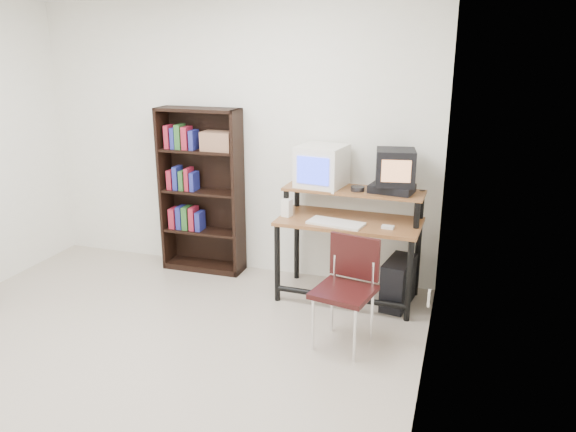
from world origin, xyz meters
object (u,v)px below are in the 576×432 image
(crt_tv, at_px, (395,167))
(school_chair, at_px, (348,281))
(bookshelf, at_px, (202,188))
(computer_desk, at_px, (350,224))
(crt_monitor, at_px, (322,166))
(pc_tower, at_px, (398,283))

(crt_tv, distance_m, school_chair, 1.15)
(bookshelf, bearing_deg, computer_desk, -9.02)
(crt_tv, bearing_deg, school_chair, -112.19)
(school_chair, bearing_deg, crt_monitor, 127.47)
(computer_desk, xyz_separation_m, crt_monitor, (-0.30, 0.14, 0.47))
(crt_monitor, height_order, school_chair, crt_monitor)
(computer_desk, bearing_deg, crt_monitor, 156.80)
(computer_desk, height_order, school_chair, computer_desk)
(bookshelf, bearing_deg, school_chair, -31.77)
(crt_monitor, xyz_separation_m, pc_tower, (0.75, -0.17, -0.95))
(computer_desk, bearing_deg, pc_tower, -2.31)
(computer_desk, xyz_separation_m, crt_tv, (0.35, 0.10, 0.51))
(computer_desk, relative_size, pc_tower, 2.76)
(computer_desk, height_order, pc_tower, computer_desk)
(computer_desk, distance_m, school_chair, 0.83)
(crt_tv, bearing_deg, bookshelf, 166.14)
(pc_tower, xyz_separation_m, bookshelf, (-1.98, 0.26, 0.63))
(computer_desk, relative_size, bookshelf, 0.77)
(computer_desk, xyz_separation_m, bookshelf, (-1.53, 0.23, 0.15))
(pc_tower, bearing_deg, bookshelf, -178.46)
(crt_monitor, xyz_separation_m, crt_tv, (0.65, -0.04, 0.04))
(crt_monitor, relative_size, crt_tv, 1.22)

